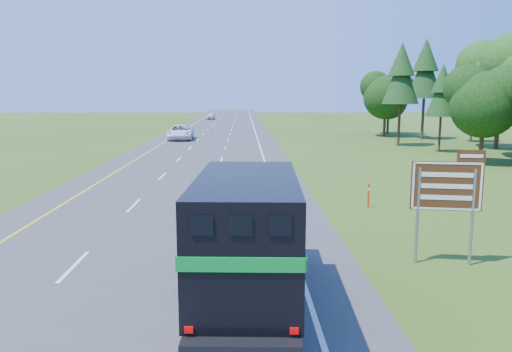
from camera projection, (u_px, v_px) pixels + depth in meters
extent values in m
cube|color=#38383A|center=(210.00, 145.00, 54.79)|extent=(15.00, 260.00, 0.04)
cube|color=yellow|center=(159.00, 145.00, 54.65)|extent=(0.15, 260.00, 0.01)
cube|color=white|center=(259.00, 145.00, 54.93)|extent=(0.15, 260.00, 0.01)
cylinder|color=black|center=(220.00, 246.00, 16.59)|extent=(0.40, 1.11, 1.09)
cylinder|color=black|center=(283.00, 247.00, 16.54)|extent=(0.40, 1.11, 1.09)
cylinder|color=black|center=(202.00, 307.00, 11.89)|extent=(0.40, 1.11, 1.09)
cylinder|color=black|center=(289.00, 307.00, 11.85)|extent=(0.40, 1.11, 1.09)
cylinder|color=black|center=(195.00, 330.00, 10.72)|extent=(0.40, 1.11, 1.09)
cylinder|color=black|center=(292.00, 331.00, 10.67)|extent=(0.40, 1.11, 1.09)
cube|color=black|center=(248.00, 278.00, 13.41)|extent=(2.75, 8.04, 0.28)
cube|color=black|center=(251.00, 212.00, 16.27)|extent=(2.51, 1.90, 1.89)
cube|color=black|center=(252.00, 192.00, 17.09)|extent=(2.18, 0.16, 0.60)
cube|color=black|center=(247.00, 231.00, 12.49)|extent=(2.75, 5.86, 2.73)
cube|color=#078326|center=(241.00, 265.00, 9.61)|extent=(2.48, 0.16, 0.30)
cube|color=#078326|center=(197.00, 225.00, 12.49)|extent=(0.31, 5.75, 0.30)
cube|color=#078326|center=(297.00, 226.00, 12.44)|extent=(0.31, 5.75, 0.30)
cube|color=black|center=(202.00, 225.00, 9.49)|extent=(0.45, 0.06, 0.40)
cube|color=black|center=(241.00, 225.00, 9.48)|extent=(0.45, 0.06, 0.40)
cube|color=black|center=(280.00, 226.00, 9.46)|extent=(0.45, 0.06, 0.40)
cube|color=#B20505|center=(189.00, 330.00, 9.85)|extent=(0.18, 0.05, 0.14)
cube|color=#B20505|center=(294.00, 331.00, 9.80)|extent=(0.18, 0.05, 0.14)
imported|color=white|center=(180.00, 132.00, 61.29)|extent=(3.29, 6.60, 1.80)
imported|color=silver|center=(211.00, 116.00, 109.47)|extent=(1.89, 4.15, 1.38)
cylinder|color=gray|center=(418.00, 216.00, 16.50)|extent=(0.11, 0.11, 3.23)
cylinder|color=gray|center=(472.00, 218.00, 16.25)|extent=(0.11, 0.11, 3.23)
cube|color=#49240F|center=(447.00, 186.00, 16.21)|extent=(2.24, 0.45, 1.62)
cube|color=#49240F|center=(471.00, 156.00, 15.94)|extent=(0.86, 0.21, 0.39)
cube|color=white|center=(447.00, 186.00, 16.17)|extent=(2.12, 0.38, 1.55)
cube|color=red|center=(368.00, 196.00, 24.78)|extent=(0.09, 0.04, 1.20)
cube|color=white|center=(369.00, 189.00, 24.72)|extent=(0.10, 0.05, 0.13)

